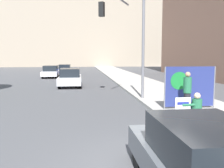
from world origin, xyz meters
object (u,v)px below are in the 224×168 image
object	(u,v)px
traffic_light_pole	(128,29)
car_on_road_nearest	(70,77)
protest_banner	(189,86)
parked_car_curbside	(203,162)
jogger_on_sidewalk	(187,92)
seated_protester	(197,109)
car_on_road_midblock	(51,72)
car_on_road_distant	(65,69)

from	to	relation	value
traffic_light_pole	car_on_road_nearest	distance (m)	8.64
protest_banner	parked_car_curbside	xyz separation A→B (m)	(-2.86, -6.91, -0.45)
traffic_light_pole	jogger_on_sidewalk	bearing A→B (deg)	-67.71
parked_car_curbside	car_on_road_nearest	distance (m)	17.85
jogger_on_sidewalk	car_on_road_nearest	world-z (taller)	jogger_on_sidewalk
parked_car_curbside	seated_protester	bearing A→B (deg)	65.39
jogger_on_sidewalk	car_on_road_midblock	world-z (taller)	jogger_on_sidewalk
seated_protester	car_on_road_nearest	size ratio (longest dim) A/B	0.25
traffic_light_pole	parked_car_curbside	size ratio (longest dim) A/B	1.41
traffic_light_pole	parked_car_curbside	world-z (taller)	traffic_light_pole
jogger_on_sidewalk	car_on_road_midblock	xyz separation A→B (m)	(-8.14, 20.70, -0.33)
car_on_road_midblock	car_on_road_nearest	bearing A→B (deg)	-73.66
protest_banner	car_on_road_nearest	world-z (taller)	protest_banner
seated_protester	traffic_light_pole	bearing A→B (deg)	124.84
seated_protester	car_on_road_nearest	distance (m)	14.51
car_on_road_nearest	traffic_light_pole	bearing A→B (deg)	-62.80
car_on_road_nearest	parked_car_curbside	bearing A→B (deg)	-80.27
jogger_on_sidewalk	seated_protester	bearing A→B (deg)	44.58
traffic_light_pole	car_on_road_midblock	world-z (taller)	traffic_light_pole
protest_banner	traffic_light_pole	xyz separation A→B (m)	(-2.24, 3.60, 2.93)
protest_banner	traffic_light_pole	bearing A→B (deg)	121.87
parked_car_curbside	car_on_road_nearest	xyz separation A→B (m)	(-3.02, 17.60, 0.03)
jogger_on_sidewalk	traffic_light_pole	size ratio (longest dim) A/B	0.30
car_on_road_midblock	car_on_road_distant	world-z (taller)	car_on_road_midblock
parked_car_curbside	jogger_on_sidewalk	bearing A→B (deg)	68.51
car_on_road_nearest	car_on_road_midblock	bearing A→B (deg)	106.34
parked_car_curbside	car_on_road_nearest	size ratio (longest dim) A/B	0.90
seated_protester	car_on_road_nearest	bearing A→B (deg)	134.16
jogger_on_sidewalk	car_on_road_midblock	bearing A→B (deg)	-98.27
traffic_light_pole	parked_car_curbside	distance (m)	11.06
parked_car_curbside	car_on_road_midblock	distance (m)	27.44
jogger_on_sidewalk	parked_car_curbside	world-z (taller)	jogger_on_sidewalk
seated_protester	traffic_light_pole	size ratio (longest dim) A/B	0.20
seated_protester	car_on_road_distant	distance (m)	29.55
protest_banner	traffic_light_pole	size ratio (longest dim) A/B	0.41
seated_protester	protest_banner	bearing A→B (deg)	95.20
traffic_light_pole	car_on_road_midblock	bearing A→B (deg)	111.25
car_on_road_midblock	car_on_road_distant	distance (m)	6.11
car_on_road_nearest	car_on_road_distant	distance (m)	15.27
jogger_on_sidewalk	car_on_road_nearest	xyz separation A→B (m)	(-5.43, 11.46, -0.30)
traffic_light_pole	seated_protester	bearing A→B (deg)	-79.97
protest_banner	seated_protester	bearing A→B (deg)	-109.61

